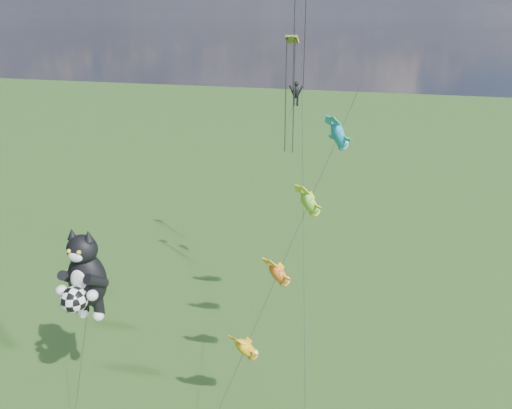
# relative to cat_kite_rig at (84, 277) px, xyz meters

# --- Properties ---
(cat_kite_rig) EXTENTS (2.70, 4.20, 12.15)m
(cat_kite_rig) POSITION_rel_cat_kite_rig_xyz_m (0.00, 0.00, 0.00)
(cat_kite_rig) COLOR brown
(cat_kite_rig) RESTS_ON ground
(fish_windsock_rig) EXTENTS (6.88, 14.50, 19.70)m
(fish_windsock_rig) POSITION_rel_cat_kite_rig_xyz_m (11.58, 4.62, 1.85)
(fish_windsock_rig) COLOR brown
(fish_windsock_rig) RESTS_ON ground
(parafoil_rig) EXTENTS (5.02, 17.02, 26.49)m
(parafoil_rig) POSITION_rel_cat_kite_rig_xyz_m (9.78, 13.33, 10.10)
(parafoil_rig) COLOR brown
(parafoil_rig) RESTS_ON ground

